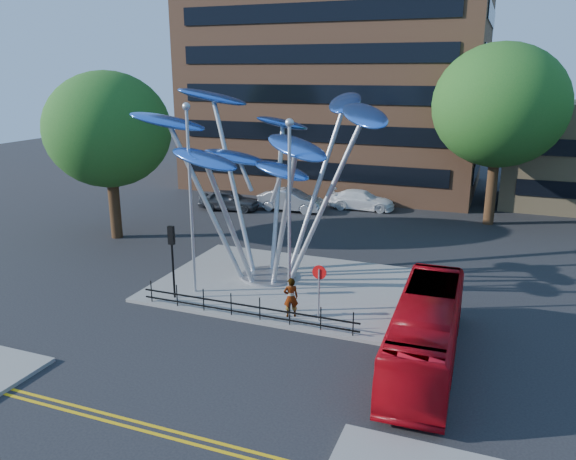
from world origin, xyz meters
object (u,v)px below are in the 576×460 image
at_px(parked_car_left, 229,200).
at_px(parked_car_right, 362,200).
at_px(leaf_sculpture, 267,144).
at_px(no_entry_sign_island, 319,284).
at_px(tree_right, 500,106).
at_px(red_bus, 426,331).
at_px(street_lamp_right, 289,201).
at_px(traffic_light_island, 172,247).
at_px(parked_car_mid, 291,200).
at_px(pedestrian, 291,297).
at_px(tree_left, 108,130).
at_px(street_lamp_left, 190,184).

height_order(parked_car_left, parked_car_right, parked_car_left).
distance_m(leaf_sculpture, no_entry_sign_island, 7.71).
height_order(tree_right, red_bus, tree_right).
height_order(street_lamp_right, traffic_light_island, street_lamp_right).
height_order(parked_car_left, parked_car_mid, parked_car_mid).
relative_size(pedestrian, parked_car_right, 0.35).
bearing_deg(red_bus, leaf_sculpture, 144.04).
xyz_separation_m(tree_left, parked_car_mid, (7.85, 10.60, -5.98)).
relative_size(red_bus, parked_car_mid, 1.84).
xyz_separation_m(street_lamp_right, parked_car_mid, (-6.65, 17.60, -4.28)).
bearing_deg(no_entry_sign_island, parked_car_mid, 114.27).
xyz_separation_m(tree_left, red_bus, (20.60, -9.20, -5.53)).
relative_size(no_entry_sign_island, parked_car_mid, 0.49).
xyz_separation_m(tree_right, street_lamp_left, (-12.50, -18.50, -2.68)).
relative_size(leaf_sculpture, traffic_light_island, 3.71).
bearing_deg(tree_left, pedestrian, -26.93).
distance_m(traffic_light_island, no_entry_sign_island, 7.05).
relative_size(leaf_sculpture, parked_car_right, 2.54).
height_order(no_entry_sign_island, parked_car_left, no_entry_sign_island).
bearing_deg(leaf_sculpture, traffic_light_island, -125.04).
relative_size(leaf_sculpture, street_lamp_left, 1.45).
distance_m(street_lamp_left, street_lamp_right, 5.03).
bearing_deg(leaf_sculpture, street_lamp_left, -127.40).
bearing_deg(tree_right, tree_left, -151.39).
xyz_separation_m(parked_car_mid, parked_car_right, (4.89, 2.40, -0.09)).
bearing_deg(tree_right, parked_car_right, 173.84).
bearing_deg(street_lamp_left, tree_left, 145.62).
bearing_deg(street_lamp_left, tree_right, 55.95).
bearing_deg(street_lamp_right, parked_car_left, 124.65).
bearing_deg(traffic_light_island, parked_car_right, 79.67).
distance_m(traffic_light_island, red_bus, 11.80).
distance_m(no_entry_sign_island, parked_car_left, 20.91).
bearing_deg(tree_right, red_bus, -93.78).
bearing_deg(parked_car_left, traffic_light_island, -169.97).
height_order(tree_left, pedestrian, tree_left).
bearing_deg(pedestrian, no_entry_sign_island, 151.90).
bearing_deg(street_lamp_right, tree_left, 154.23).
bearing_deg(no_entry_sign_island, street_lamp_left, 171.39).
relative_size(traffic_light_island, pedestrian, 1.97).
distance_m(tree_right, red_bus, 22.30).
bearing_deg(tree_left, parked_car_right, 45.58).
height_order(tree_right, parked_car_mid, tree_right).
distance_m(tree_left, no_entry_sign_island, 18.35).
distance_m(tree_right, traffic_light_island, 24.06).
height_order(tree_left, parked_car_left, tree_left).
bearing_deg(street_lamp_left, parked_car_right, 80.57).
xyz_separation_m(tree_left, parked_car_right, (12.74, 13.00, -6.07)).
height_order(tree_left, parked_car_mid, tree_left).
xyz_separation_m(traffic_light_island, pedestrian, (5.76, 0.00, -1.59)).
distance_m(red_bus, parked_car_left, 25.18).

